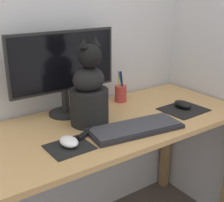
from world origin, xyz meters
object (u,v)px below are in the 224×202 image
object	(u,v)px
pen_cup	(121,93)
computer_mouse_left	(69,142)
keyboard	(135,128)
cat	(89,93)
monitor	(64,67)
computer_mouse_right	(183,104)

from	to	relation	value
pen_cup	computer_mouse_left	bearing A→B (deg)	-147.29
keyboard	cat	distance (m)	0.26
monitor	computer_mouse_left	distance (m)	0.41
monitor	computer_mouse_right	size ratio (longest dim) A/B	5.21
monitor	pen_cup	distance (m)	0.38
cat	computer_mouse_right	bearing A→B (deg)	-19.89
monitor	computer_mouse_left	world-z (taller)	monitor
cat	computer_mouse_left	bearing A→B (deg)	-149.47
keyboard	pen_cup	size ratio (longest dim) A/B	2.48
computer_mouse_left	computer_mouse_right	world-z (taller)	computer_mouse_right
monitor	pen_cup	size ratio (longest dim) A/B	3.07
computer_mouse_right	cat	distance (m)	0.52
computer_mouse_left	computer_mouse_right	size ratio (longest dim) A/B	0.93
keyboard	computer_mouse_right	size ratio (longest dim) A/B	4.22
monitor	cat	bearing A→B (deg)	-77.45
monitor	computer_mouse_left	xyz separation A→B (m)	(-0.15, -0.31, -0.22)
keyboard	cat	size ratio (longest dim) A/B	1.10
monitor	pen_cup	world-z (taller)	monitor
computer_mouse_left	pen_cup	bearing A→B (deg)	32.71
monitor	pen_cup	xyz separation A→B (m)	(0.33, -0.00, -0.19)
monitor	keyboard	bearing A→B (deg)	-64.78
computer_mouse_left	computer_mouse_right	distance (m)	0.68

